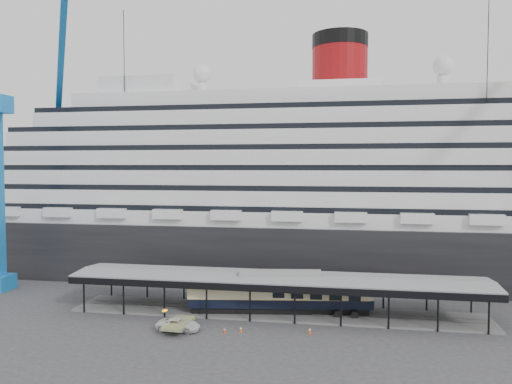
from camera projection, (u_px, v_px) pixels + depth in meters
ground at (271, 325)px, 62.86m from camera, size 200.00×200.00×0.00m
cruise_ship at (296, 175)px, 93.37m from camera, size 130.00×30.00×43.90m
platform_canopy at (276, 296)px, 67.65m from camera, size 56.00×9.18×5.30m
crane_blue at (3, 166)px, 80.03m from camera, size 22.63×19.19×47.60m
port_truck at (178, 325)px, 60.55m from camera, size 5.41×2.66×1.48m
pullman_carriage at (280, 292)px, 67.54m from camera, size 24.95×6.56×24.30m
traffic_cone_left at (225, 330)px, 59.81m from camera, size 0.41×0.41×0.67m
traffic_cone_mid at (241, 329)px, 60.15m from camera, size 0.43×0.43×0.71m
traffic_cone_right at (310, 330)px, 59.49m from camera, size 0.48×0.48×0.81m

